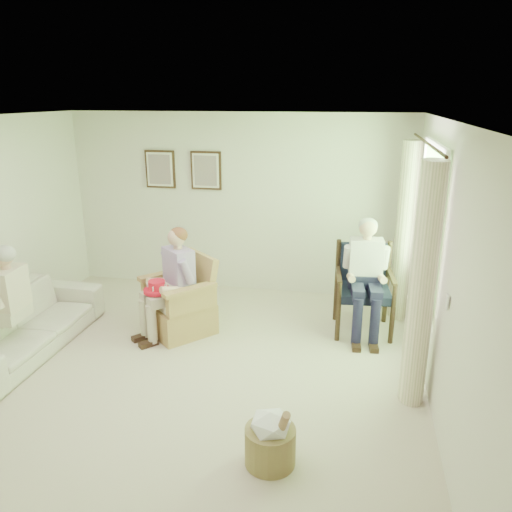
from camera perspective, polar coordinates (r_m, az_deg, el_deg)
name	(u,v)px	position (r m, az deg, el deg)	size (l,w,h in m)	color
floor	(176,383)	(5.34, -9.13, -14.17)	(5.50, 5.50, 0.00)	beige
back_wall	(237,204)	(7.32, -2.15, 5.95)	(5.00, 0.04, 2.60)	silver
right_wall	(447,282)	(4.54, 21.03, -2.79)	(0.04, 5.50, 2.60)	silver
ceiling	(161,121)	(4.54, -10.78, 14.91)	(5.00, 5.50, 0.02)	white
window	(429,217)	(5.60, 19.16, 4.23)	(0.13, 2.50, 1.63)	#2D6B23
curtain_left	(422,288)	(4.77, 18.43, -3.46)	(0.34, 0.34, 2.30)	#FCE9C5
curtain_right	(405,232)	(6.63, 16.63, 2.61)	(0.34, 0.34, 2.30)	#FCE9C5
framed_print_left	(160,169)	(7.55, -10.91, 9.71)	(0.45, 0.05, 0.55)	#382114
framed_print_right	(206,171)	(7.32, -5.75, 9.69)	(0.45, 0.05, 0.55)	#382114
wicker_armchair	(180,307)	(6.29, -8.67, -5.83)	(0.75, 0.74, 0.96)	tan
wood_armchair	(364,285)	(6.32, 12.25, -3.21)	(0.69, 0.65, 1.06)	black
sofa	(23,324)	(6.34, -25.07, -7.10)	(0.85, 2.17, 0.63)	silver
person_wicker	(175,277)	(6.01, -9.28, -2.34)	(0.40, 0.63, 1.31)	beige
person_dark	(366,269)	(6.07, 12.42, -1.50)	(0.40, 0.62, 1.41)	#191835
person_sofa	(4,298)	(6.02, -26.84, -4.31)	(0.42, 0.62, 1.29)	beige
red_hat	(157,288)	(5.99, -11.26, -3.59)	(0.32, 0.32, 0.14)	red
hatbox	(270,438)	(4.19, 1.66, -20.08)	(0.44, 0.44, 0.60)	tan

